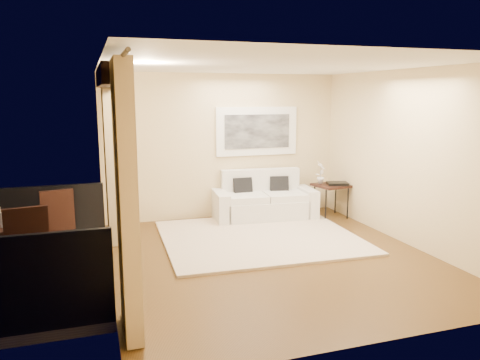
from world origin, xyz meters
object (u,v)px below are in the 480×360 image
sofa (264,202)px  balcony_chair_near (28,249)px  bistro_table (9,230)px  balcony_chair_far (58,218)px  orchid (321,172)px  side_table (331,187)px

sofa → balcony_chair_near: size_ratio=1.80×
bistro_table → balcony_chair_far: (0.48, 0.93, -0.13)m
orchid → balcony_chair_far: (-4.65, -1.00, -0.26)m
sofa → side_table: bearing=-8.4°
side_table → bistro_table: bistro_table is taller
bistro_table → orchid: bearing=20.6°
bistro_table → balcony_chair_near: balcony_chair_near is taller
orchid → sofa: bearing=170.2°
orchid → side_table: bearing=-31.2°
sofa → balcony_chair_near: (-3.78, -2.63, 0.31)m
orchid → bistro_table: size_ratio=0.53×
orchid → balcony_chair_far: orchid is taller
side_table → balcony_chair_far: (-4.83, -0.90, 0.02)m
balcony_chair_near → balcony_chair_far: bearing=73.1°
orchid → balcony_chair_near: size_ratio=0.41×
side_table → balcony_chair_near: 5.56m
balcony_chair_far → balcony_chair_near: 1.46m
sofa → balcony_chair_far: (-3.56, -1.19, 0.27)m
side_table → bistro_table: (-5.31, -1.82, 0.15)m
bistro_table → balcony_chair_far: size_ratio=0.83×
side_table → bistro_table: 5.61m
side_table → balcony_chair_near: (-5.05, -2.34, 0.06)m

